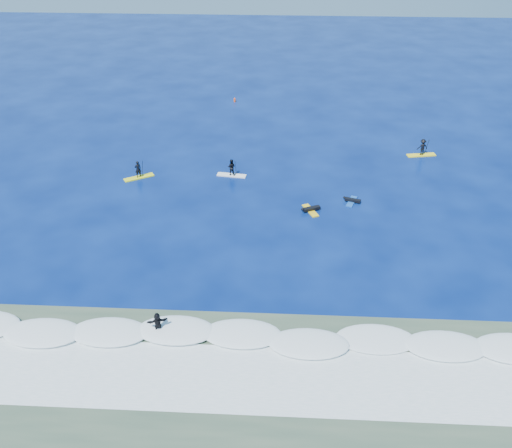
# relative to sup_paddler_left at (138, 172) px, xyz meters

# --- Properties ---
(ground) EXTENTS (160.00, 160.00, 0.00)m
(ground) POSITION_rel_sup_paddler_left_xyz_m (9.93, -10.61, -0.60)
(ground) COLOR #03134A
(ground) RESTS_ON ground
(shallow_water) EXTENTS (90.00, 13.00, 0.01)m
(shallow_water) POSITION_rel_sup_paddler_left_xyz_m (9.93, -24.61, -0.60)
(shallow_water) COLOR #354838
(shallow_water) RESTS_ON ground
(breaking_wave) EXTENTS (40.00, 6.00, 0.30)m
(breaking_wave) POSITION_rel_sup_paddler_left_xyz_m (9.93, -20.61, -0.60)
(breaking_wave) COLOR white
(breaking_wave) RESTS_ON ground
(whitewater) EXTENTS (34.00, 5.00, 0.02)m
(whitewater) POSITION_rel_sup_paddler_left_xyz_m (9.93, -23.61, -0.60)
(whitewater) COLOR silver
(whitewater) RESTS_ON ground
(sup_paddler_left) EXTENTS (2.69, 2.03, 1.92)m
(sup_paddler_left) POSITION_rel_sup_paddler_left_xyz_m (0.00, 0.00, 0.00)
(sup_paddler_left) COLOR yellow
(sup_paddler_left) RESTS_ON ground
(sup_paddler_center) EXTENTS (2.74, 1.04, 1.88)m
(sup_paddler_center) POSITION_rel_sup_paddler_left_xyz_m (8.42, 0.87, 0.10)
(sup_paddler_center) COLOR white
(sup_paddler_center) RESTS_ON ground
(sup_paddler_right) EXTENTS (2.91, 1.23, 1.98)m
(sup_paddler_right) POSITION_rel_sup_paddler_left_xyz_m (26.68, 6.22, 0.17)
(sup_paddler_right) COLOR yellow
(sup_paddler_right) RESTS_ON ground
(prone_paddler_near) EXTENTS (1.62, 2.17, 0.44)m
(prone_paddler_near) POSITION_rel_sup_paddler_left_xyz_m (15.48, -5.15, -0.45)
(prone_paddler_near) COLOR yellow
(prone_paddler_near) RESTS_ON ground
(prone_paddler_far) EXTENTS (1.51, 1.99, 0.40)m
(prone_paddler_far) POSITION_rel_sup_paddler_left_xyz_m (19.01, -3.47, -0.46)
(prone_paddler_far) COLOR #164EA9
(prone_paddler_far) RESTS_ON ground
(wave_surfer) EXTENTS (2.09, 1.18, 1.46)m
(wave_surfer) POSITION_rel_sup_paddler_left_xyz_m (5.90, -20.36, 0.22)
(wave_surfer) COLOR white
(wave_surfer) RESTS_ON breaking_wave
(marker_buoy) EXTENTS (0.25, 0.25, 0.60)m
(marker_buoy) POSITION_rel_sup_paddler_left_xyz_m (7.04, 20.50, -0.34)
(marker_buoy) COLOR #F74D15
(marker_buoy) RESTS_ON ground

